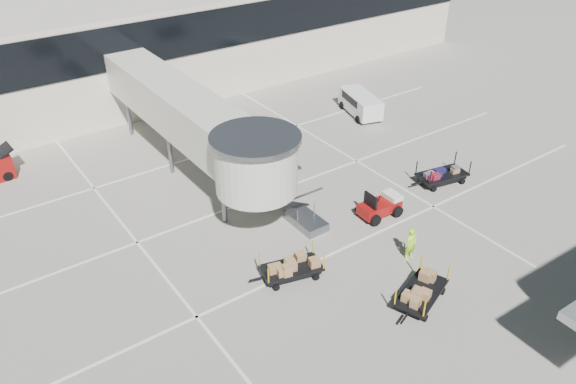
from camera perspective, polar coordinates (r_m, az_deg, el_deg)
name	(u,v)px	position (r m, az deg, el deg)	size (l,w,h in m)	color
ground	(384,260)	(30.18, 9.73, -6.84)	(140.00, 140.00, 0.00)	#A6A195
lane_markings	(274,188)	(35.67, -1.44, 0.38)	(40.00, 30.00, 0.02)	white
terminal	(141,43)	(51.11, -14.73, 14.39)	(64.00, 12.11, 15.20)	beige
jet_bridge	(200,124)	(34.45, -8.89, 6.85)	(5.70, 20.40, 6.03)	beige
baggage_tug	(380,206)	(33.27, 9.36, -1.43)	(2.63, 1.74, 1.68)	maroon
suitcase_cart	(442,175)	(37.32, 15.34, 1.66)	(4.05, 2.18, 1.55)	black
box_cart_near	(420,292)	(27.70, 13.28, -9.88)	(3.90, 2.55, 1.51)	black
box_cart_far	(291,267)	(28.37, 0.36, -7.64)	(3.83, 2.22, 1.47)	black
ground_worker	(411,244)	(30.05, 12.38, -5.16)	(0.67, 0.44, 1.84)	#A5F71A
minivan	(360,102)	(45.88, 7.31, 9.07)	(2.94, 4.81, 1.70)	white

